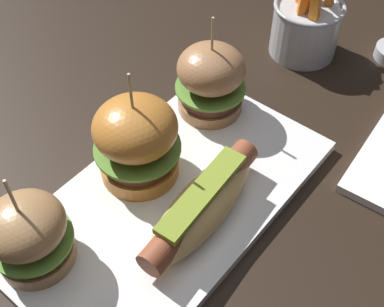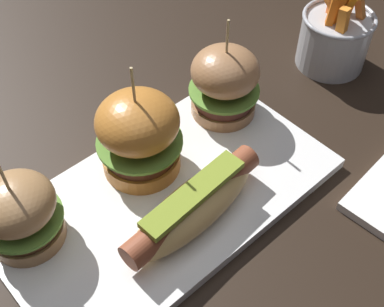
{
  "view_description": "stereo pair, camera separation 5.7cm",
  "coord_description": "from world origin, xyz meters",
  "views": [
    {
      "loc": [
        -0.25,
        -0.24,
        0.48
      ],
      "look_at": [
        0.04,
        0.0,
        0.05
      ],
      "focal_mm": 47.0,
      "sensor_mm": 36.0,
      "label": 1
    },
    {
      "loc": [
        -0.21,
        -0.28,
        0.48
      ],
      "look_at": [
        0.04,
        0.0,
        0.05
      ],
      "focal_mm": 47.0,
      "sensor_mm": 36.0,
      "label": 2
    }
  ],
  "objects": [
    {
      "name": "slider_center",
      "position": [
        0.01,
        0.05,
        0.07
      ],
      "size": [
        0.1,
        0.1,
        0.15
      ],
      "color": "#BC732D",
      "rests_on": "platter_main"
    },
    {
      "name": "fries_bucket",
      "position": [
        0.35,
        0.03,
        0.05
      ],
      "size": [
        0.1,
        0.1,
        0.14
      ],
      "color": "#B7BABF",
      "rests_on": "ground"
    },
    {
      "name": "ground_plane",
      "position": [
        0.0,
        0.0,
        0.0
      ],
      "size": [
        3.0,
        3.0,
        0.0
      ],
      "primitive_type": "plane",
      "color": "black"
    },
    {
      "name": "platter_main",
      "position": [
        0.0,
        0.0,
        0.01
      ],
      "size": [
        0.39,
        0.22,
        0.01
      ],
      "primitive_type": "cube",
      "color": "white",
      "rests_on": "ground"
    },
    {
      "name": "slider_right",
      "position": [
        0.15,
        0.06,
        0.06
      ],
      "size": [
        0.09,
        0.09,
        0.14
      ],
      "color": "#9F6F48",
      "rests_on": "platter_main"
    },
    {
      "name": "hot_dog",
      "position": [
        -0.0,
        -0.05,
        0.04
      ],
      "size": [
        0.19,
        0.07,
        0.05
      ],
      "color": "tan",
      "rests_on": "platter_main"
    },
    {
      "name": "slider_left",
      "position": [
        -0.15,
        0.06,
        0.06
      ],
      "size": [
        0.09,
        0.09,
        0.13
      ],
      "color": "#A07549",
      "rests_on": "platter_main"
    }
  ]
}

